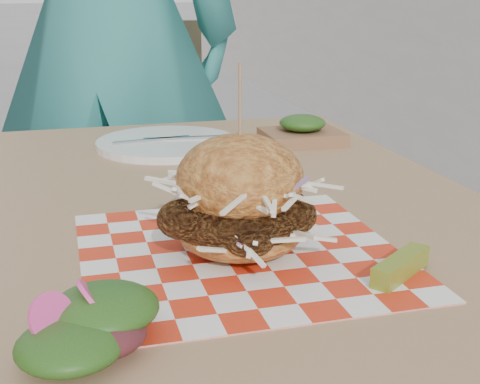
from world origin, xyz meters
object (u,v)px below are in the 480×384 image
Objects in this scene: patio_table at (211,259)px; patio_chair at (137,168)px; diner at (107,27)px; sandwich at (240,203)px.

patio_chair is (0.00, 0.96, -0.12)m from patio_table.
patio_chair is (0.06, 0.04, -0.39)m from diner.
diner reaches higher than sandwich.
patio_chair is at bearing -133.79° from diner.
diner reaches higher than patio_table.
patio_table is 0.97m from patio_chair.
patio_chair is 4.38× the size of sandwich.
diner is at bearing 92.93° from sandwich.
patio_table is at bearing 110.30° from diner.
diner is 8.69× the size of sandwich.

